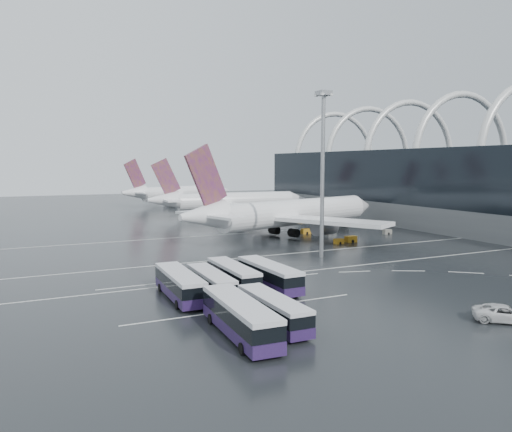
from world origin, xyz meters
name	(u,v)px	position (x,y,z in m)	size (l,w,h in m)	color
ground	(339,264)	(0.00, 0.00, 0.00)	(420.00, 420.00, 0.00)	black
terminal	(498,186)	(61.56, 19.84, 10.87)	(42.00, 160.00, 34.90)	#575A5C
lane_marking_near	(346,267)	(0.00, -2.00, 0.01)	(120.00, 0.25, 0.01)	silver
lane_marking_mid	(301,253)	(0.00, 12.00, 0.01)	(120.00, 0.25, 0.01)	silver
lane_marking_far	(239,233)	(0.00, 40.00, 0.01)	(120.00, 0.25, 0.01)	silver
bus_bay_line_south	(245,309)	(-24.00, -16.00, 0.01)	(28.00, 0.25, 0.01)	silver
bus_bay_line_north	(198,279)	(-24.00, 0.00, 0.01)	(28.00, 0.25, 0.01)	silver
airliner_main	(287,214)	(8.15, 31.54, 5.04)	(58.44, 50.58, 20.11)	white
airliner_gate_b	(228,202)	(12.97, 77.91, 4.50)	(51.78, 46.47, 17.98)	white
airliner_gate_c	(178,193)	(11.27, 125.77, 4.55)	(49.97, 45.49, 18.18)	white
bus_row_near_a	(180,284)	(-29.33, -8.62, 1.80)	(3.53, 13.37, 3.27)	#26133E
bus_row_near_b	(211,282)	(-25.39, -8.82, 1.63)	(3.18, 12.11, 2.96)	#26133E
bus_row_near_c	(233,275)	(-21.46, -6.66, 1.69)	(3.18, 12.56, 3.08)	#26133E
bus_row_near_d	(269,275)	(-17.24, -8.81, 1.78)	(3.33, 13.21, 3.24)	#26133E
bus_row_far_a	(240,317)	(-28.12, -23.91, 1.87)	(3.86, 14.00, 3.41)	#26133E
bus_row_far_b	(273,309)	(-23.80, -22.45, 1.62)	(2.99, 12.01, 2.95)	#26133E
van_curve_a	(505,314)	(-1.75, -31.97, 0.87)	(2.89, 6.26, 1.74)	silver
van_curve_b	(495,310)	(-1.25, -30.41, 0.78)	(1.84, 4.58, 1.56)	silver
floodlight_mast	(323,154)	(1.00, 6.60, 17.96)	(2.19, 2.19, 28.56)	gray
gse_cart_belly_a	(351,239)	(15.82, 18.13, 0.64)	(2.34, 1.38, 1.27)	#C3841A
gse_cart_belly_b	(331,230)	(19.87, 31.38, 0.62)	(2.27, 1.34, 1.24)	slate
gse_cart_belly_c	(339,241)	(12.24, 17.36, 0.53)	(1.94, 1.15, 1.06)	#C3841A
gse_cart_belly_d	(387,232)	(30.60, 24.17, 0.54)	(1.97, 1.17, 1.08)	slate
gse_cart_belly_e	(306,231)	(13.89, 32.88, 0.58)	(2.13, 1.26, 1.16)	#C3841A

